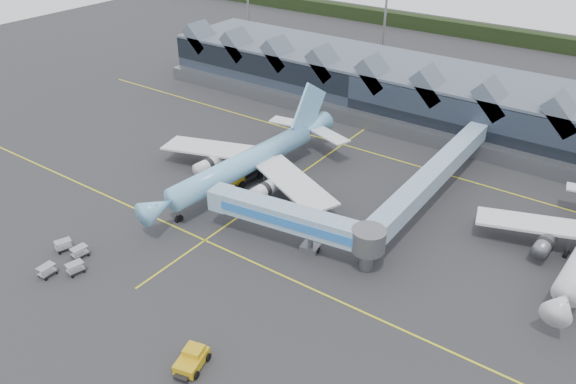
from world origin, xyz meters
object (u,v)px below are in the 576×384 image
Objects in this scene: fuel_truck at (252,165)px; jet_bridge at (303,223)px; pushback_tug at (192,359)px; main_airliner at (250,161)px.

jet_bridge is at bearing -27.49° from fuel_truck.
jet_bridge is 5.40× the size of pushback_tug.
main_airliner reaches higher than fuel_truck.
jet_bridge is 21.01m from fuel_truck.
jet_bridge reaches higher than fuel_truck.
main_airliner is 19.25m from jet_bridge.
jet_bridge is 2.19× the size of fuel_truck.
main_airliner is 1.62× the size of jet_bridge.
fuel_truck is at bearing 125.45° from main_airliner.
fuel_truck is (-0.96, 1.62, -1.66)m from main_airliner.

